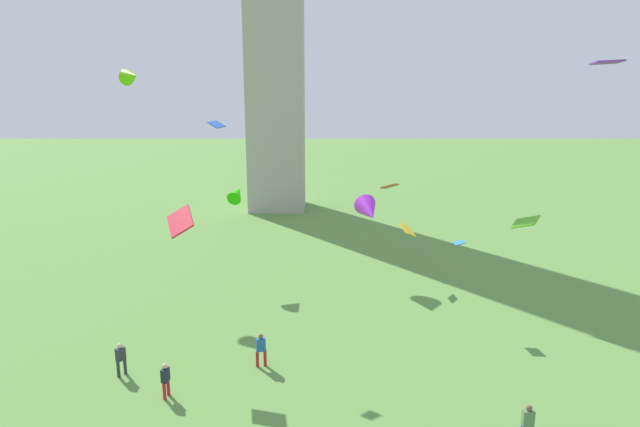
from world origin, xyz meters
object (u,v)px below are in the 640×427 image
(kite_flying_7, at_px, (132,77))
(kite_flying_9, at_px, (526,222))
(kite_flying_5, at_px, (217,124))
(kite_flying_3, at_px, (408,230))
(kite_flying_4, at_px, (181,221))
(person_2, at_px, (166,378))
(person_0, at_px, (261,348))
(kite_flying_1, at_px, (369,211))
(kite_flying_6, at_px, (390,186))
(kite_flying_8, at_px, (460,243))
(kite_flying_2, at_px, (237,194))
(person_1, at_px, (528,422))
(kite_flying_0, at_px, (608,62))
(person_3, at_px, (121,357))

(kite_flying_7, relative_size, kite_flying_9, 1.08)
(kite_flying_5, distance_m, kite_flying_7, 11.01)
(kite_flying_3, height_order, kite_flying_4, kite_flying_4)
(person_2, height_order, kite_flying_9, kite_flying_9)
(person_0, height_order, kite_flying_1, kite_flying_1)
(kite_flying_1, distance_m, kite_flying_6, 5.41)
(kite_flying_9, bearing_deg, kite_flying_6, -8.33)
(kite_flying_7, bearing_deg, kite_flying_5, -93.56)
(person_0, xyz_separation_m, kite_flying_6, (7.93, 16.45, 4.62))
(kite_flying_8, bearing_deg, person_2, 115.52)
(kite_flying_4, xyz_separation_m, kite_flying_6, (11.78, 14.83, -1.11))
(kite_flying_6, bearing_deg, kite_flying_8, -148.06)
(person_0, bearing_deg, kite_flying_3, -139.90)
(kite_flying_5, xyz_separation_m, kite_flying_7, (-6.96, 8.16, 2.49))
(kite_flying_4, bearing_deg, kite_flying_9, 85.49)
(kite_flying_1, relative_size, kite_flying_2, 1.48)
(person_1, height_order, kite_flying_0, kite_flying_0)
(person_0, xyz_separation_m, kite_flying_7, (-9.62, 13.73, 12.46))
(person_1, relative_size, person_3, 1.01)
(kite_flying_9, bearing_deg, kite_flying_7, 30.80)
(kite_flying_1, bearing_deg, person_3, -145.85)
(kite_flying_7, bearing_deg, kite_flying_6, -35.18)
(person_2, height_order, kite_flying_0, kite_flying_0)
(person_0, xyz_separation_m, kite_flying_1, (5.97, 11.47, 3.90))
(kite_flying_0, xyz_separation_m, kite_flying_3, (-7.45, 8.87, -10.38))
(kite_flying_5, height_order, kite_flying_8, kite_flying_5)
(kite_flying_4, bearing_deg, person_2, -20.09)
(person_1, relative_size, kite_flying_4, 0.97)
(kite_flying_5, height_order, kite_flying_7, kite_flying_7)
(kite_flying_3, xyz_separation_m, kite_flying_8, (1.85, -6.15, 0.93))
(kite_flying_1, height_order, kite_flying_4, kite_flying_4)
(kite_flying_8, bearing_deg, person_1, 176.37)
(kite_flying_7, xyz_separation_m, kite_flying_8, (20.01, -8.40, -8.89))
(kite_flying_5, bearing_deg, person_0, -22.31)
(kite_flying_0, height_order, kite_flying_9, kite_flying_0)
(person_3, height_order, kite_flying_5, kite_flying_5)
(person_1, distance_m, kite_flying_7, 30.61)
(kite_flying_8, distance_m, kite_flying_9, 4.66)
(kite_flying_5, distance_m, kite_flying_8, 14.53)
(person_0, distance_m, kite_flying_3, 14.54)
(person_2, bearing_deg, kite_flying_1, 157.69)
(kite_flying_1, xyz_separation_m, kite_flying_8, (4.41, -6.14, -0.33))
(person_3, distance_m, kite_flying_2, 14.49)
(kite_flying_7, bearing_deg, kite_flying_0, -67.48)
(kite_flying_0, xyz_separation_m, kite_flying_1, (-10.02, 8.86, -9.12))
(kite_flying_4, height_order, kite_flying_8, kite_flying_4)
(person_3, xyz_separation_m, kite_flying_0, (22.27, 3.45, 13.06))
(kite_flying_3, relative_size, kite_flying_6, 0.81)
(kite_flying_0, distance_m, kite_flying_6, 18.09)
(kite_flying_6, bearing_deg, kite_flying_2, 130.64)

